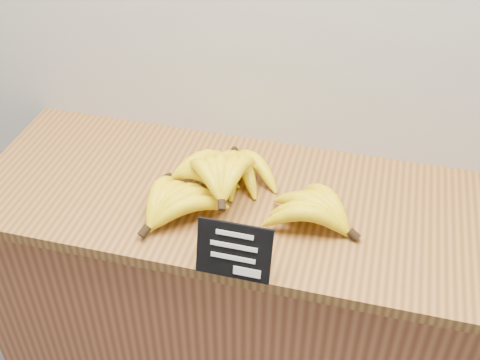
% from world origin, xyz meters
% --- Properties ---
extents(counter, '(1.38, 0.50, 0.90)m').
position_xyz_m(counter, '(-0.07, 2.75, 0.45)').
color(counter, '#9B5732').
rests_on(counter, ground).
extents(counter_top, '(1.39, 0.54, 0.03)m').
position_xyz_m(counter_top, '(-0.07, 2.75, 0.92)').
color(counter_top, brown).
rests_on(counter_top, counter).
extents(chalkboard_sign, '(0.16, 0.04, 0.13)m').
position_xyz_m(chalkboard_sign, '(-0.03, 2.50, 0.99)').
color(chalkboard_sign, black).
rests_on(chalkboard_sign, counter_top).
extents(banana_pile, '(0.57, 0.38, 0.13)m').
position_xyz_m(banana_pile, '(-0.10, 2.73, 0.97)').
color(banana_pile, yellow).
rests_on(banana_pile, counter_top).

